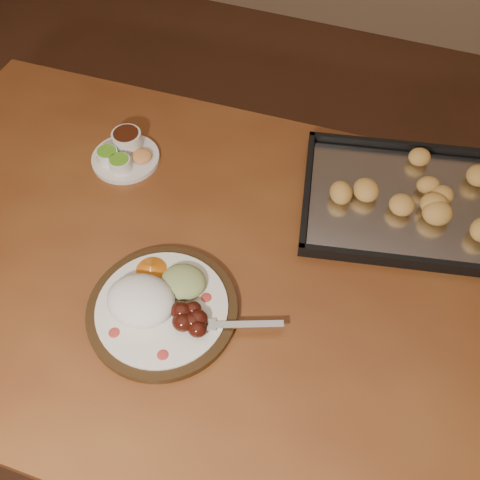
% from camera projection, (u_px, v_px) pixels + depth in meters
% --- Properties ---
extents(ground, '(4.00, 4.00, 0.00)m').
position_uv_depth(ground, '(164.00, 347.00, 1.75)').
color(ground, '#512A1B').
rests_on(ground, ground).
extents(dining_table, '(1.53, 0.95, 0.75)m').
position_uv_depth(dining_table, '(220.00, 291.00, 1.12)').
color(dining_table, brown).
rests_on(dining_table, ground).
extents(dinner_plate, '(0.36, 0.27, 0.06)m').
position_uv_depth(dinner_plate, '(160.00, 304.00, 0.96)').
color(dinner_plate, black).
rests_on(dinner_plate, dining_table).
extents(condiment_saucer, '(0.15, 0.15, 0.05)m').
position_uv_depth(condiment_saucer, '(124.00, 153.00, 1.19)').
color(condiment_saucer, silver).
rests_on(condiment_saucer, dining_table).
extents(baking_tray, '(0.51, 0.42, 0.05)m').
position_uv_depth(baking_tray, '(411.00, 201.00, 1.12)').
color(baking_tray, black).
rests_on(baking_tray, dining_table).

